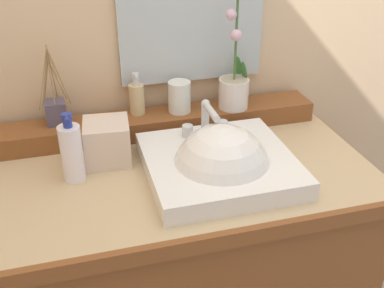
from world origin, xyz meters
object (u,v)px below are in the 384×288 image
sink_basin (220,170)px  soap_dispenser (137,98)px  reed_diffuser (56,111)px  tumbler_cup (179,97)px  potted_plant (234,85)px  lotion_bottle (72,152)px  tissue_box (107,142)px

sink_basin → soap_dispenser: bearing=117.8°
sink_basin → reed_diffuser: (-0.43, 0.33, 0.09)m
reed_diffuser → tumbler_cup: bearing=-2.8°
potted_plant → lotion_bottle: size_ratio=1.92×
tissue_box → tumbler_cup: bearing=29.2°
reed_diffuser → lotion_bottle: 0.24m
soap_dispenser → sink_basin: bearing=-62.2°
potted_plant → lotion_bottle: (-0.54, -0.20, -0.06)m
sink_basin → tissue_box: size_ratio=3.13×
reed_diffuser → tissue_box: size_ratio=1.93×
sink_basin → reed_diffuser: size_ratio=1.62×
potted_plant → lotion_bottle: 0.58m
tumbler_cup → reed_diffuser: bearing=177.2°
tissue_box → reed_diffuser: bearing=130.2°
tumbler_cup → potted_plant: bearing=-4.8°
lotion_bottle → sink_basin: bearing=-13.3°
tumbler_cup → tissue_box: size_ratio=0.79×
lotion_bottle → reed_diffuser: bearing=98.1°
soap_dispenser → reed_diffuser: reed_diffuser is taller
soap_dispenser → reed_diffuser: (-0.25, -0.00, -0.01)m
potted_plant → tumbler_cup: (-0.18, 0.02, -0.03)m
tumbler_cup → tissue_box: tumbler_cup is taller
potted_plant → reed_diffuser: 0.57m
soap_dispenser → tumbler_cup: bearing=-9.2°
reed_diffuser → lotion_bottle: bearing=-81.9°
potted_plant → tissue_box: (-0.43, -0.13, -0.08)m
soap_dispenser → lotion_bottle: soap_dispenser is taller
potted_plant → tumbler_cup: potted_plant is taller
tumbler_cup → lotion_bottle: bearing=-148.7°
sink_basin → tissue_box: sink_basin is taller
soap_dispenser → lotion_bottle: (-0.22, -0.24, -0.03)m
soap_dispenser → lotion_bottle: bearing=-132.8°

